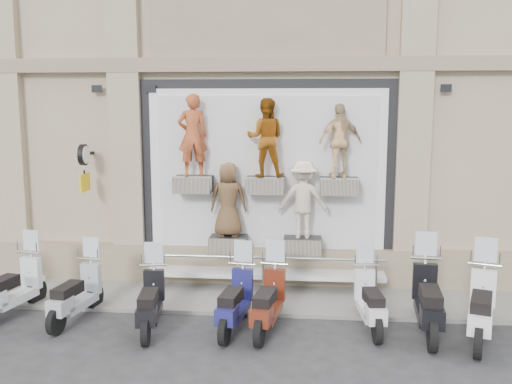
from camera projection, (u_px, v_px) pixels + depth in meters
ground at (254, 339)px, 9.89m from camera, size 90.00×90.00×0.00m
sidewalk at (263, 296)px, 11.95m from camera, size 16.00×2.20×0.08m
building at (277, 32)px, 15.85m from camera, size 14.00×8.60×12.00m
shop_vitrine at (268, 181)px, 12.22m from camera, size 5.60×0.83×4.30m
guard_rail at (263, 278)px, 11.79m from camera, size 5.06×0.10×0.93m
clock_sign_bracket at (84, 162)px, 12.23m from camera, size 0.10×0.80×1.02m
scooter_b at (11, 277)px, 10.80m from camera, size 0.92×1.99×1.56m
scooter_c at (75, 283)px, 10.58m from camera, size 0.81×1.88×1.48m
scooter_d at (150, 291)px, 10.14m from camera, size 0.78×1.88×1.48m
scooter_e at (235, 290)px, 10.16m from camera, size 0.79×1.91×1.51m
scooter_f at (268, 290)px, 10.10m from camera, size 0.82×1.95×1.53m
scooter_g at (370, 290)px, 10.22m from camera, size 0.69×1.83×1.45m
scooter_h at (429, 288)px, 9.98m from camera, size 0.80×2.14×1.70m
scooter_i at (482, 294)px, 9.68m from camera, size 1.22×2.15×1.67m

